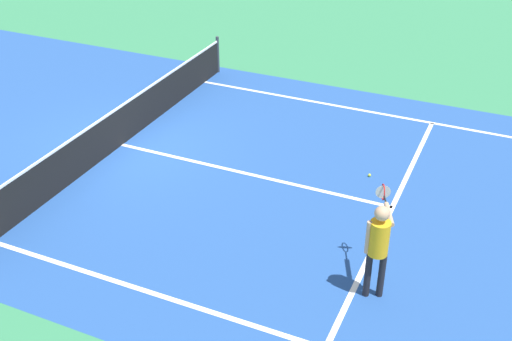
# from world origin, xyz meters

# --- Properties ---
(ground_plane) EXTENTS (60.00, 60.00, 0.00)m
(ground_plane) POSITION_xyz_m (0.00, 0.00, 0.00)
(ground_plane) COLOR #337F51
(court_surface_inbounds) EXTENTS (10.62, 24.40, 0.00)m
(court_surface_inbounds) POSITION_xyz_m (0.00, 0.00, 0.00)
(court_surface_inbounds) COLOR #234C93
(court_surface_inbounds) RESTS_ON ground_plane
(line_sideline_left) EXTENTS (0.10, 11.89, 0.01)m
(line_sideline_left) POSITION_xyz_m (-4.11, -5.95, 0.00)
(line_sideline_left) COLOR white
(line_sideline_left) RESTS_ON ground_plane
(line_sideline_right) EXTENTS (0.10, 11.89, 0.01)m
(line_sideline_right) POSITION_xyz_m (4.11, -5.95, 0.00)
(line_sideline_right) COLOR white
(line_sideline_right) RESTS_ON ground_plane
(line_service_near) EXTENTS (8.22, 0.10, 0.01)m
(line_service_near) POSITION_xyz_m (0.00, -6.40, 0.00)
(line_service_near) COLOR white
(line_service_near) RESTS_ON ground_plane
(line_center_service) EXTENTS (0.10, 6.40, 0.01)m
(line_center_service) POSITION_xyz_m (0.00, -3.20, 0.00)
(line_center_service) COLOR white
(line_center_service) RESTS_ON ground_plane
(net) EXTENTS (9.99, 0.09, 1.07)m
(net) POSITION_xyz_m (0.00, 0.00, 0.49)
(net) COLOR #33383D
(net) RESTS_ON ground_plane
(player_near) EXTENTS (1.22, 0.51, 1.74)m
(player_near) POSITION_xyz_m (-2.64, -6.71, 1.09)
(player_near) COLOR black
(player_near) RESTS_ON ground_plane
(tennis_ball_mid_court) EXTENTS (0.07, 0.07, 0.07)m
(tennis_ball_mid_court) POSITION_xyz_m (0.97, -5.67, 0.03)
(tennis_ball_mid_court) COLOR #CCE033
(tennis_ball_mid_court) RESTS_ON ground_plane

